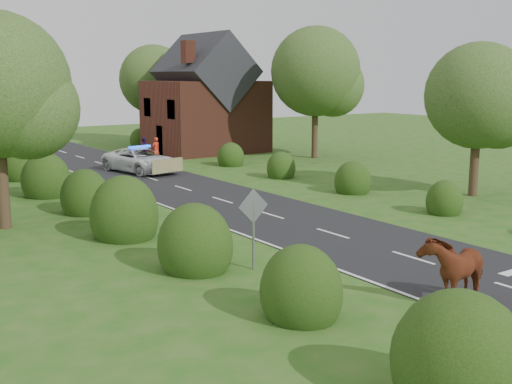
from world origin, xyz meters
TOP-DOWN VIEW (x-y plane):
  - ground at (0.00, 0.00)m, footprint 120.00×120.00m
  - road at (0.00, 15.00)m, footprint 6.00×70.00m
  - road_markings at (-1.60, 12.93)m, footprint 4.96×70.00m
  - hedgerow_left at (-6.51, 11.69)m, footprint 2.75×50.41m
  - hedgerow_right at (6.60, 11.21)m, footprint 2.10×45.78m
  - tree_left_a at (-9.75, 11.86)m, footprint 5.74×5.60m
  - tree_right_a at (11.23, 5.87)m, footprint 5.33×5.20m
  - tree_right_b at (14.29, 21.84)m, footprint 6.56×6.40m
  - tree_right_c at (9.27, 37.85)m, footprint 6.15×6.00m
  - road_sign at (-5.00, 2.00)m, footprint 1.06×0.08m
  - house at (9.49, 30.00)m, footprint 8.00×7.40m
  - cow at (-2.31, -3.40)m, footprint 2.39×1.52m
  - police_van at (0.58, 22.66)m, footprint 3.50×5.83m
  - pedestrian_red at (3.73, 26.96)m, footprint 0.67×0.50m
  - pedestrian_purple at (3.51, 28.52)m, footprint 0.94×0.89m

SIDE VIEW (x-z plane):
  - ground at x=0.00m, z-range 0.00..0.00m
  - road at x=0.00m, z-range 0.00..0.02m
  - road_markings at x=-1.60m, z-range 0.02..0.03m
  - hedgerow_right at x=6.60m, z-range -0.50..1.60m
  - hedgerow_left at x=-6.51m, z-range -0.75..2.25m
  - police_van at x=0.58m, z-range -0.07..1.58m
  - pedestrian_purple at x=3.51m, z-range 0.00..1.54m
  - cow at x=-2.31m, z-range 0.00..1.58m
  - pedestrian_red at x=3.73m, z-range 0.00..1.66m
  - road_sign at x=-5.00m, z-range 0.39..2.92m
  - house at x=9.49m, z-range -0.80..8.37m
  - tree_right_a at x=11.23m, z-range 0.96..8.52m
  - tree_left_a at x=-9.75m, z-range 1.15..9.53m
  - tree_right_c at x=9.27m, z-range 1.05..9.63m
  - tree_right_b at x=14.29m, z-range 1.24..10.64m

